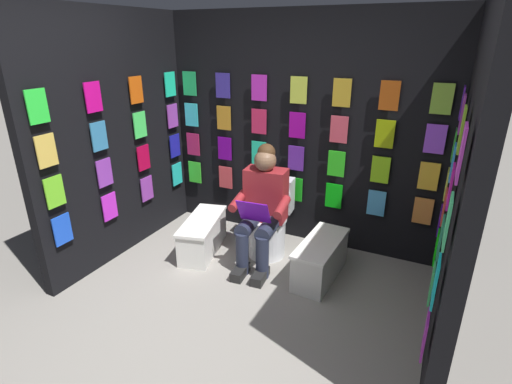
{
  "coord_description": "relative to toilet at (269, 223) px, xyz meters",
  "views": [
    {
      "loc": [
        -1.37,
        1.79,
        2.13
      ],
      "look_at": [
        0.05,
        -1.09,
        0.85
      ],
      "focal_mm": 27.63,
      "sensor_mm": 36.0,
      "label": 1
    }
  ],
  "objects": [
    {
      "name": "display_wall_left",
      "position": [
        -1.65,
        0.56,
        0.86
      ],
      "size": [
        0.14,
        1.99,
        2.38
      ],
      "color": "black",
      "rests_on": "ground"
    },
    {
      "name": "comic_longbox_far",
      "position": [
        0.62,
        0.31,
        -0.14
      ],
      "size": [
        0.5,
        0.83,
        0.37
      ],
      "rotation": [
        0.0,
        0.0,
        0.26
      ],
      "color": "white",
      "rests_on": "ground"
    },
    {
      "name": "person_reading",
      "position": [
        -0.02,
        0.23,
        0.27
      ],
      "size": [
        0.55,
        0.71,
        1.19
      ],
      "rotation": [
        0.0,
        0.0,
        0.1
      ],
      "color": "maroon",
      "rests_on": "ground"
    },
    {
      "name": "ground_plane",
      "position": [
        -0.12,
        1.56,
        -0.33
      ],
      "size": [
        30.0,
        30.0,
        0.0
      ],
      "primitive_type": "plane",
      "color": "gray"
    },
    {
      "name": "display_wall_right",
      "position": [
        1.41,
        0.56,
        0.86
      ],
      "size": [
        0.14,
        1.99,
        2.38
      ],
      "color": "black",
      "rests_on": "ground"
    },
    {
      "name": "toilet",
      "position": [
        0.0,
        0.0,
        0.0
      ],
      "size": [
        0.43,
        0.57,
        0.77
      ],
      "rotation": [
        0.0,
        0.0,
        0.1
      ],
      "color": "white",
      "rests_on": "ground"
    },
    {
      "name": "display_wall_back",
      "position": [
        -0.12,
        -0.48,
        0.86
      ],
      "size": [
        3.06,
        0.14,
        2.38
      ],
      "color": "black",
      "rests_on": "ground"
    },
    {
      "name": "comic_longbox_near",
      "position": [
        -0.63,
        0.23,
        -0.14
      ],
      "size": [
        0.35,
        0.78,
        0.38
      ],
      "rotation": [
        0.0,
        0.0,
        -0.05
      ],
      "color": "white",
      "rests_on": "ground"
    }
  ]
}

